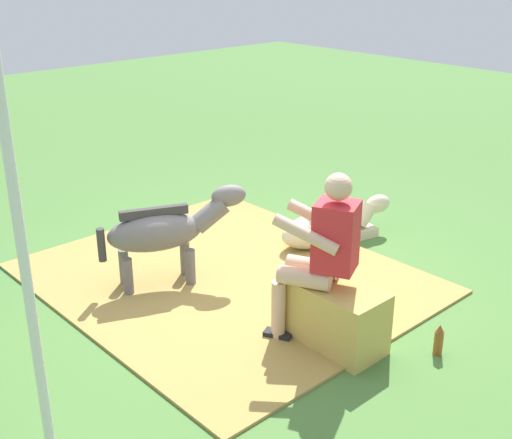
% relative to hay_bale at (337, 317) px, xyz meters
% --- Properties ---
extents(ground_plane, '(24.00, 24.00, 0.00)m').
position_rel_hay_bale_xyz_m(ground_plane, '(1.13, -0.24, -0.25)').
color(ground_plane, '#4C7A38').
extents(hay_patch, '(3.37, 2.88, 0.02)m').
position_rel_hay_bale_xyz_m(hay_patch, '(1.42, -0.09, -0.24)').
color(hay_patch, '#AD8C47').
rests_on(hay_patch, ground).
extents(hay_bale, '(0.72, 0.42, 0.50)m').
position_rel_hay_bale_xyz_m(hay_bale, '(0.00, 0.00, 0.00)').
color(hay_bale, tan).
rests_on(hay_bale, ground).
extents(person_seated, '(0.72, 0.59, 1.38)m').
position_rel_hay_bale_xyz_m(person_seated, '(0.15, 0.05, 0.52)').
color(person_seated, '#D8AD8C').
rests_on(person_seated, ground).
extents(pony_standing, '(0.72, 1.27, 0.88)m').
position_rel_hay_bale_xyz_m(pony_standing, '(1.70, 0.36, 0.28)').
color(pony_standing, slate).
rests_on(pony_standing, ground).
extents(pony_lying, '(0.58, 1.36, 0.42)m').
position_rel_hay_bale_xyz_m(pony_lying, '(1.31, -1.37, -0.06)').
color(pony_lying, beige).
rests_on(pony_lying, ground).
extents(soda_bottle, '(0.07, 0.07, 0.25)m').
position_rel_hay_bale_xyz_m(soda_bottle, '(-0.60, -0.47, -0.13)').
color(soda_bottle, brown).
rests_on(soda_bottle, ground).
extents(tent_pole_left, '(0.06, 0.06, 2.52)m').
position_rel_hay_bale_xyz_m(tent_pole_left, '(0.36, 2.18, 1.01)').
color(tent_pole_left, silver).
rests_on(tent_pole_left, ground).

